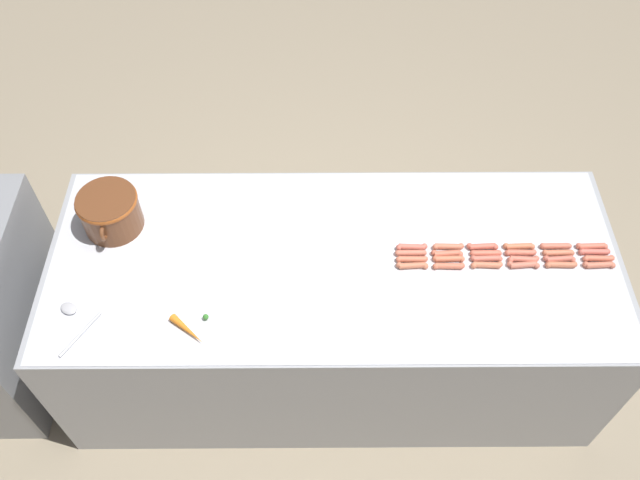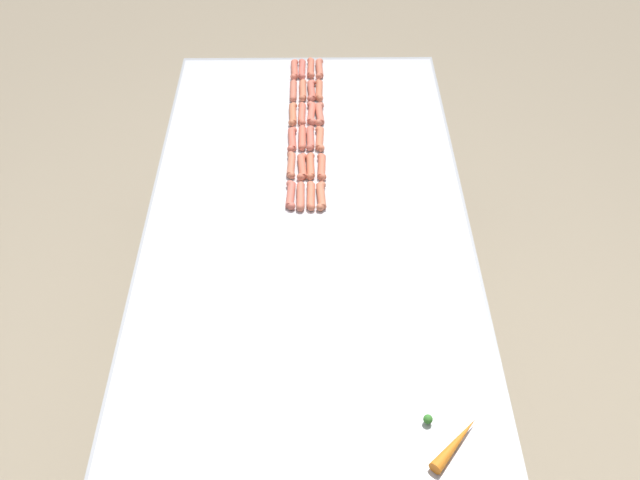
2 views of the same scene
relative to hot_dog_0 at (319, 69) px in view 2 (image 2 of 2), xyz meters
The scene contains 27 objects.
ground_plane 1.37m from the hot_dog_0, 87.64° to the left, with size 20.00×20.00×0.00m, color gray.
griddle_counter 1.16m from the hot_dog_0, 87.64° to the left, with size 0.98×2.38×0.83m.
hot_dog_0 is the anchor object (origin of this frame).
hot_dog_1 0.15m from the hot_dog_0, 89.20° to the left, with size 0.03×0.13×0.03m.
hot_dog_2 0.31m from the hot_dog_0, 89.61° to the left, with size 0.03×0.13×0.03m.
hot_dog_3 0.46m from the hot_dog_0, 89.67° to the left, with size 0.03×0.13×0.03m.
hot_dog_4 0.61m from the hot_dog_0, 90.18° to the left, with size 0.03×0.13×0.03m.
hot_dog_5 0.76m from the hot_dog_0, 89.90° to the left, with size 0.03×0.13×0.03m.
hot_dog_6 0.03m from the hot_dog_0, 11.07° to the right, with size 0.03×0.13×0.03m.
hot_dog_7 0.16m from the hot_dog_0, 78.80° to the left, with size 0.03×0.13×0.03m.
hot_dog_8 0.30m from the hot_dog_0, 84.21° to the left, with size 0.03×0.13×0.03m.
hot_dog_9 0.46m from the hot_dog_0, 85.63° to the left, with size 0.03×0.13×0.03m.
hot_dog_10 0.61m from the hot_dog_0, 86.78° to the left, with size 0.03×0.13×0.03m.
hot_dog_11 0.76m from the hot_dog_0, 87.50° to the left, with size 0.03×0.13×0.03m.
hot_dog_12 0.07m from the hot_dog_0, ahead, with size 0.03×0.13×0.03m.
hot_dog_13 0.16m from the hot_dog_0, 67.72° to the left, with size 0.03×0.13×0.03m.
hot_dog_14 0.31m from the hot_dog_0, 78.21° to the left, with size 0.03×0.13×0.03m.
hot_dog_15 0.46m from the hot_dog_0, 82.16° to the left, with size 0.03×0.13×0.03m.
hot_dog_16 0.62m from the hot_dog_0, 84.25° to the left, with size 0.03×0.13×0.03m.
hot_dog_17 0.77m from the hot_dog_0, 85.11° to the left, with size 0.03×0.13×0.03m.
hot_dog_18 0.10m from the hot_dog_0, ahead, with size 0.03×0.13×0.03m.
hot_dog_19 0.18m from the hot_dog_0, 57.98° to the left, with size 0.03×0.13×0.03m.
hot_dog_20 0.32m from the hot_dog_0, 72.60° to the left, with size 0.03×0.13×0.03m.
hot_dog_21 0.47m from the hot_dog_0, 78.17° to the left, with size 0.03×0.13×0.03m.
hot_dog_22 0.61m from the hot_dog_0, 80.86° to the left, with size 0.03×0.13×0.03m.
hot_dog_23 0.76m from the hot_dog_0, 82.76° to the left, with size 0.03×0.13×0.03m.
carrot 1.67m from the hot_dog_0, 100.03° to the left, with size 0.14×0.15×0.03m.
Camera 2 is at (-0.02, 1.52, 2.37)m, focal length 43.21 mm.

